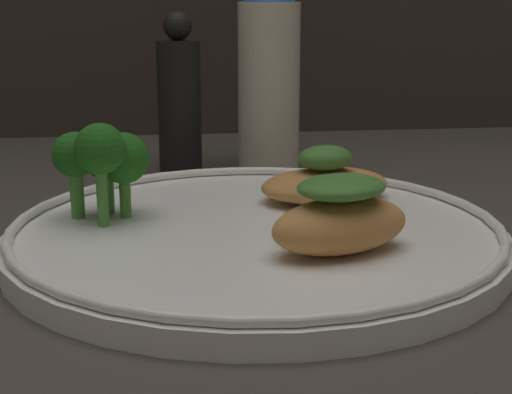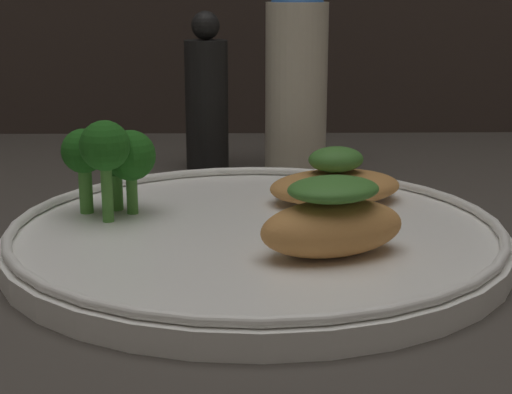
% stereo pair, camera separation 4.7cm
% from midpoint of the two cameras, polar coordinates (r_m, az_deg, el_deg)
% --- Properties ---
extents(ground_plane, '(1.80, 1.80, 0.01)m').
position_cam_midpoint_polar(ground_plane, '(0.48, 2.80, -4.51)').
color(ground_plane, '#3D3833').
extents(plate, '(0.30, 0.30, 0.02)m').
position_cam_midpoint_polar(plate, '(0.48, 2.83, -2.82)').
color(plate, white).
rests_on(plate, ground_plane).
extents(grilled_meat_front, '(0.09, 0.07, 0.04)m').
position_cam_midpoint_polar(grilled_meat_front, '(0.43, 8.73, -1.76)').
color(grilled_meat_front, '#BC7F42').
rests_on(grilled_meat_front, plate).
extents(grilled_meat_middle, '(0.11, 0.09, 0.04)m').
position_cam_midpoint_polar(grilled_meat_middle, '(0.54, 8.29, 0.98)').
color(grilled_meat_middle, '#BC7F42').
rests_on(grilled_meat_middle, plate).
extents(broccoli_bunch, '(0.06, 0.06, 0.06)m').
position_cam_midpoint_polar(broccoli_bunch, '(0.50, -7.96, 3.03)').
color(broccoli_bunch, '#4C8E38').
rests_on(broccoli_bunch, plate).
extents(sauce_bottle, '(0.05, 0.05, 0.18)m').
position_cam_midpoint_polar(sauce_bottle, '(0.69, 4.93, 8.95)').
color(sauce_bottle, beige).
rests_on(sauce_bottle, ground_plane).
extents(pepper_grinder, '(0.04, 0.04, 0.14)m').
position_cam_midpoint_polar(pepper_grinder, '(0.69, -1.65, 7.13)').
color(pepper_grinder, black).
rests_on(pepper_grinder, ground_plane).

